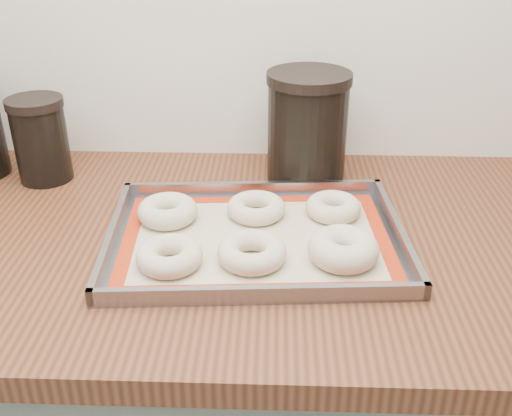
{
  "coord_description": "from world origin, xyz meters",
  "views": [
    {
      "loc": [
        0.2,
        0.84,
        1.39
      ],
      "look_at": [
        0.17,
        1.64,
        0.96
      ],
      "focal_mm": 42.0,
      "sensor_mm": 36.0,
      "label": 1
    }
  ],
  "objects_px": {
    "bagel_back_left": "(168,211)",
    "baking_tray": "(256,238)",
    "bagel_back_right": "(333,207)",
    "canister_right": "(307,127)",
    "bagel_front_mid": "(252,252)",
    "bagel_back_mid": "(256,208)",
    "bagel_front_right": "(343,249)",
    "canister_mid": "(41,139)",
    "bagel_front_left": "(169,256)"
  },
  "relations": [
    {
      "from": "bagel_back_left",
      "to": "baking_tray",
      "type": "bearing_deg",
      "value": -20.36
    },
    {
      "from": "bagel_back_right",
      "to": "canister_right",
      "type": "relative_size",
      "value": 0.45
    },
    {
      "from": "bagel_front_mid",
      "to": "baking_tray",
      "type": "bearing_deg",
      "value": 86.69
    },
    {
      "from": "bagel_back_mid",
      "to": "bagel_front_right",
      "type": "bearing_deg",
      "value": -45.27
    },
    {
      "from": "baking_tray",
      "to": "canister_mid",
      "type": "bearing_deg",
      "value": 151.87
    },
    {
      "from": "bagel_front_mid",
      "to": "canister_right",
      "type": "height_order",
      "value": "canister_right"
    },
    {
      "from": "bagel_front_right",
      "to": "bagel_back_mid",
      "type": "height_order",
      "value": "bagel_front_right"
    },
    {
      "from": "bagel_front_mid",
      "to": "bagel_back_right",
      "type": "distance_m",
      "value": 0.2
    },
    {
      "from": "baking_tray",
      "to": "bagel_front_mid",
      "type": "distance_m",
      "value": 0.07
    },
    {
      "from": "baking_tray",
      "to": "bagel_front_left",
      "type": "height_order",
      "value": "bagel_front_left"
    },
    {
      "from": "bagel_back_right",
      "to": "bagel_front_right",
      "type": "bearing_deg",
      "value": -88.47
    },
    {
      "from": "bagel_front_right",
      "to": "bagel_front_left",
      "type": "bearing_deg",
      "value": -175.22
    },
    {
      "from": "baking_tray",
      "to": "bagel_back_left",
      "type": "distance_m",
      "value": 0.16
    },
    {
      "from": "bagel_back_left",
      "to": "canister_mid",
      "type": "height_order",
      "value": "canister_mid"
    },
    {
      "from": "baking_tray",
      "to": "bagel_back_mid",
      "type": "bearing_deg",
      "value": 91.8
    },
    {
      "from": "baking_tray",
      "to": "bagel_front_mid",
      "type": "xyz_separation_m",
      "value": [
        -0.0,
        -0.07,
        0.01
      ]
    },
    {
      "from": "canister_mid",
      "to": "bagel_back_mid",
      "type": "bearing_deg",
      "value": -19.39
    },
    {
      "from": "bagel_front_left",
      "to": "bagel_back_left",
      "type": "xyz_separation_m",
      "value": [
        -0.03,
        0.14,
        0.0
      ]
    },
    {
      "from": "baking_tray",
      "to": "bagel_front_right",
      "type": "xyz_separation_m",
      "value": [
        0.13,
        -0.06,
        0.02
      ]
    },
    {
      "from": "bagel_front_right",
      "to": "canister_right",
      "type": "distance_m",
      "value": 0.31
    },
    {
      "from": "bagel_front_mid",
      "to": "canister_mid",
      "type": "xyz_separation_m",
      "value": [
        -0.41,
        0.28,
        0.06
      ]
    },
    {
      "from": "baking_tray",
      "to": "bagel_back_left",
      "type": "relative_size",
      "value": 4.85
    },
    {
      "from": "canister_right",
      "to": "canister_mid",
      "type": "bearing_deg",
      "value": -177.96
    },
    {
      "from": "bagel_front_left",
      "to": "bagel_front_mid",
      "type": "xyz_separation_m",
      "value": [
        0.12,
        0.01,
        0.0
      ]
    },
    {
      "from": "bagel_front_left",
      "to": "bagel_back_left",
      "type": "height_order",
      "value": "bagel_back_left"
    },
    {
      "from": "bagel_front_left",
      "to": "bagel_back_mid",
      "type": "xyz_separation_m",
      "value": [
        0.12,
        0.16,
        -0.0
      ]
    },
    {
      "from": "bagel_front_right",
      "to": "canister_mid",
      "type": "distance_m",
      "value": 0.61
    },
    {
      "from": "bagel_front_right",
      "to": "canister_right",
      "type": "height_order",
      "value": "canister_right"
    },
    {
      "from": "bagel_back_mid",
      "to": "canister_mid",
      "type": "distance_m",
      "value": 0.44
    },
    {
      "from": "bagel_front_right",
      "to": "baking_tray",
      "type": "bearing_deg",
      "value": 155.81
    },
    {
      "from": "bagel_front_right",
      "to": "canister_mid",
      "type": "height_order",
      "value": "canister_mid"
    },
    {
      "from": "bagel_front_left",
      "to": "bagel_back_left",
      "type": "relative_size",
      "value": 0.98
    },
    {
      "from": "bagel_front_mid",
      "to": "bagel_front_right",
      "type": "distance_m",
      "value": 0.13
    },
    {
      "from": "bagel_back_mid",
      "to": "bagel_back_left",
      "type": "bearing_deg",
      "value": -172.0
    },
    {
      "from": "bagel_back_right",
      "to": "bagel_back_left",
      "type": "bearing_deg",
      "value": -174.6
    },
    {
      "from": "baking_tray",
      "to": "canister_right",
      "type": "relative_size",
      "value": 2.33
    },
    {
      "from": "bagel_back_left",
      "to": "bagel_back_right",
      "type": "bearing_deg",
      "value": 5.4
    },
    {
      "from": "bagel_front_mid",
      "to": "bagel_front_right",
      "type": "xyz_separation_m",
      "value": [
        0.13,
        0.01,
        0.0
      ]
    },
    {
      "from": "bagel_back_left",
      "to": "canister_right",
      "type": "relative_size",
      "value": 0.48
    },
    {
      "from": "bagel_front_mid",
      "to": "bagel_front_right",
      "type": "height_order",
      "value": "bagel_front_right"
    },
    {
      "from": "canister_right",
      "to": "bagel_front_mid",
      "type": "bearing_deg",
      "value": -106.61
    },
    {
      "from": "bagel_back_right",
      "to": "canister_mid",
      "type": "distance_m",
      "value": 0.56
    },
    {
      "from": "baking_tray",
      "to": "bagel_back_mid",
      "type": "xyz_separation_m",
      "value": [
        -0.0,
        0.08,
        0.01
      ]
    },
    {
      "from": "bagel_front_mid",
      "to": "bagel_back_right",
      "type": "relative_size",
      "value": 1.11
    },
    {
      "from": "bagel_back_mid",
      "to": "bagel_back_right",
      "type": "distance_m",
      "value": 0.13
    },
    {
      "from": "bagel_front_right",
      "to": "canister_right",
      "type": "relative_size",
      "value": 0.51
    },
    {
      "from": "bagel_front_left",
      "to": "canister_right",
      "type": "height_order",
      "value": "canister_right"
    },
    {
      "from": "baking_tray",
      "to": "bagel_back_right",
      "type": "xyz_separation_m",
      "value": [
        0.13,
        0.08,
        0.01
      ]
    },
    {
      "from": "bagel_front_right",
      "to": "bagel_front_mid",
      "type": "bearing_deg",
      "value": -177.12
    },
    {
      "from": "bagel_front_left",
      "to": "canister_right",
      "type": "relative_size",
      "value": 0.47
    }
  ]
}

